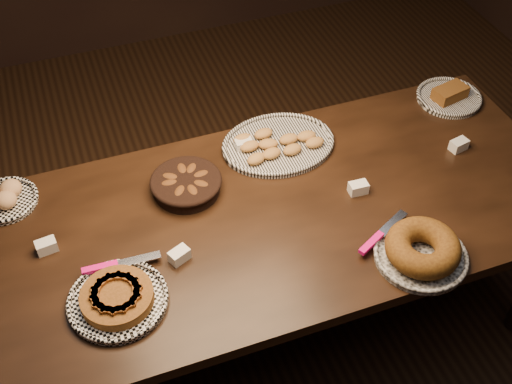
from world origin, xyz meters
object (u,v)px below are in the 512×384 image
object	(u,v)px
bundt_cake_plate	(422,250)
apple_tart_plate	(117,298)
madeleine_platter	(277,144)
buffet_table	(261,228)

from	to	relation	value
bundt_cake_plate	apple_tart_plate	bearing A→B (deg)	-165.85
madeleine_platter	apple_tart_plate	bearing A→B (deg)	-132.64
buffet_table	bundt_cake_plate	distance (m)	0.60
buffet_table	apple_tart_plate	xyz separation A→B (m)	(-0.57, -0.20, 0.10)
apple_tart_plate	bundt_cake_plate	world-z (taller)	bundt_cake_plate
apple_tart_plate	bundt_cake_plate	distance (m)	1.03
madeleine_platter	bundt_cake_plate	distance (m)	0.75
madeleine_platter	bundt_cake_plate	xyz separation A→B (m)	(0.25, -0.70, 0.02)
apple_tart_plate	madeleine_platter	distance (m)	0.93
buffet_table	apple_tart_plate	distance (m)	0.61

